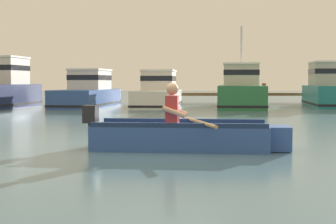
# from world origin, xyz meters

# --- Properties ---
(ground_plane) EXTENTS (120.00, 120.00, 0.00)m
(ground_plane) POSITION_xyz_m (0.00, 0.00, 0.00)
(ground_plane) COLOR slate
(wooden_dock) EXTENTS (12.32, 1.64, 1.12)m
(wooden_dock) POSITION_xyz_m (6.01, 19.56, 0.51)
(wooden_dock) COLOR brown
(wooden_dock) RESTS_ON ground
(rowboat_with_person) EXTENTS (3.73, 1.98, 1.19)m
(rowboat_with_person) POSITION_xyz_m (0.47, -0.47, 0.25)
(rowboat_with_person) COLOR #2D519E
(rowboat_with_person) RESTS_ON ground
(moored_boat_navy) EXTENTS (2.65, 5.27, 2.41)m
(moored_boat_navy) POSITION_xyz_m (-7.34, 14.53, 0.89)
(moored_boat_navy) COLOR #19234C
(moored_boat_navy) RESTS_ON ground
(moored_boat_blue) EXTENTS (2.89, 6.20, 1.84)m
(moored_boat_blue) POSITION_xyz_m (-3.55, 15.62, 0.68)
(moored_boat_blue) COLOR #2D519E
(moored_boat_blue) RESTS_ON ground
(moored_boat_white) EXTENTS (2.53, 5.82, 1.79)m
(moored_boat_white) POSITION_xyz_m (-0.11, 15.33, 0.66)
(moored_boat_white) COLOR white
(moored_boat_white) RESTS_ON ground
(moored_boat_green) EXTENTS (2.95, 6.74, 3.84)m
(moored_boat_green) POSITION_xyz_m (3.83, 14.76, 0.79)
(moored_boat_green) COLOR #287042
(moored_boat_green) RESTS_ON ground
(moored_boat_teal) EXTENTS (2.32, 5.64, 2.21)m
(moored_boat_teal) POSITION_xyz_m (8.02, 15.35, 0.82)
(moored_boat_teal) COLOR #1E727A
(moored_boat_teal) RESTS_ON ground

